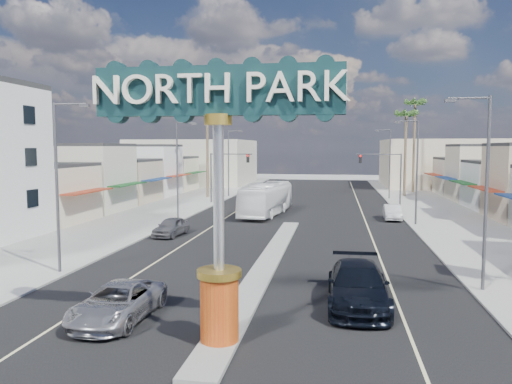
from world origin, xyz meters
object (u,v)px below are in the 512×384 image
(streetlight_l_near, at_px, (60,179))
(palm_right_mid, at_px, (406,118))
(streetlight_l_mid, at_px, (179,165))
(suv_left, at_px, (118,302))
(streetlight_l_far, at_px, (230,159))
(car_parked_left, at_px, (171,227))
(palm_left_far, at_px, (207,111))
(car_parked_right, at_px, (392,212))
(city_bus, at_px, (267,199))
(traffic_signal_left, at_px, (226,168))
(streetlight_r_far, at_px, (389,160))
(gateway_sign, at_px, (218,170))
(streetlight_r_mid, at_px, (415,167))
(traffic_signal_right, at_px, (384,169))
(suv_right, at_px, (358,285))
(palm_right_far, at_px, (415,108))
(streetlight_r_near, at_px, (483,183))

(streetlight_l_near, relative_size, palm_right_mid, 0.74)
(streetlight_l_mid, xyz_separation_m, suv_left, (5.99, -26.27, -4.36))
(streetlight_l_far, height_order, car_parked_left, streetlight_l_far)
(suv_left, bearing_deg, palm_left_far, 102.25)
(car_parked_right, bearing_deg, palm_left_far, 144.16)
(city_bus, bearing_deg, palm_right_mid, 59.93)
(traffic_signal_left, relative_size, streetlight_r_far, 0.67)
(gateway_sign, xyz_separation_m, streetlight_l_near, (-10.43, 8.02, -0.86))
(streetlight_r_mid, bearing_deg, traffic_signal_left, 144.50)
(city_bus, bearing_deg, streetlight_l_mid, -140.99)
(suv_left, bearing_deg, car_parked_left, 104.29)
(palm_right_mid, bearing_deg, city_bus, -126.87)
(streetlight_r_far, distance_m, car_parked_left, 35.85)
(gateway_sign, xyz_separation_m, car_parked_right, (9.00, 31.25, -5.23))
(traffic_signal_right, height_order, streetlight_l_far, streetlight_l_far)
(suv_left, bearing_deg, gateway_sign, -19.68)
(gateway_sign, relative_size, car_parked_left, 2.22)
(gateway_sign, height_order, streetlight_l_mid, gateway_sign)
(suv_left, relative_size, suv_right, 0.83)
(streetlight_r_mid, height_order, suv_left, streetlight_r_mid)
(traffic_signal_left, bearing_deg, streetlight_l_mid, -95.10)
(palm_left_far, xyz_separation_m, city_bus, (10.02, -15.30, -9.90))
(streetlight_l_mid, xyz_separation_m, suv_right, (15.22, -23.02, -4.18))
(traffic_signal_left, xyz_separation_m, streetlight_r_mid, (19.62, -13.99, 0.79))
(gateway_sign, relative_size, palm_right_far, 0.65)
(palm_left_far, relative_size, city_bus, 1.14)
(traffic_signal_right, distance_m, suv_left, 42.66)
(palm_right_mid, bearing_deg, car_parked_right, -99.96)
(palm_right_mid, relative_size, car_parked_right, 2.86)
(traffic_signal_left, bearing_deg, car_parked_right, -30.62)
(suv_right, bearing_deg, streetlight_r_near, 27.73)
(suv_right, distance_m, city_bus, 28.79)
(streetlight_l_far, bearing_deg, car_parked_left, -86.27)
(gateway_sign, height_order, streetlight_l_near, gateway_sign)
(traffic_signal_left, bearing_deg, suv_right, -69.32)
(streetlight_l_near, bearing_deg, city_bus, 73.20)
(streetlight_r_mid, bearing_deg, suv_left, -119.52)
(palm_left_far, distance_m, car_parked_right, 29.70)
(suv_right, bearing_deg, streetlight_r_far, 82.42)
(palm_right_far, bearing_deg, suv_left, -108.45)
(streetlight_r_near, distance_m, suv_right, 7.65)
(car_parked_left, bearing_deg, palm_left_far, 104.95)
(traffic_signal_right, height_order, city_bus, traffic_signal_right)
(gateway_sign, xyz_separation_m, streetlight_r_near, (10.43, 8.02, -0.86))
(streetlight_l_far, bearing_deg, city_bus, -66.69)
(streetlight_r_mid, distance_m, car_parked_left, 21.04)
(streetlight_r_mid, xyz_separation_m, car_parked_right, (-1.43, 3.23, -4.37))
(streetlight_l_mid, relative_size, suv_right, 1.47)
(streetlight_r_near, distance_m, palm_left_far, 46.80)
(streetlight_l_near, height_order, streetlight_r_mid, same)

